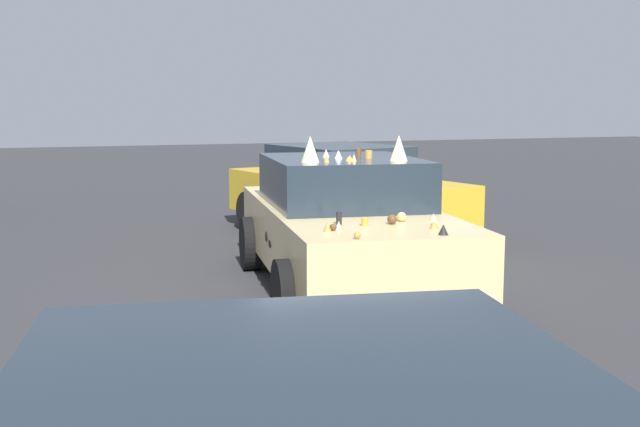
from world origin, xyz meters
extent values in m
plane|color=#2D2D30|center=(0.00, 0.00, 0.00)|extent=(60.00, 60.00, 0.00)
cube|color=#D8BC7F|center=(0.00, 0.00, 0.63)|extent=(4.58, 2.27, 0.69)
cube|color=#1E2833|center=(0.14, -0.02, 1.24)|extent=(2.17, 1.84, 0.53)
cylinder|color=black|center=(-1.46, -0.73, 0.34)|extent=(0.70, 0.30, 0.68)
cylinder|color=black|center=(-1.24, 1.06, 0.34)|extent=(0.70, 0.30, 0.68)
cylinder|color=black|center=(1.24, -1.06, 0.34)|extent=(0.70, 0.30, 0.68)
cylinder|color=black|center=(1.46, 0.73, 0.34)|extent=(0.70, 0.30, 0.68)
ellipsoid|color=black|center=(-1.77, -0.67, 0.59)|extent=(0.19, 0.04, 0.12)
ellipsoid|color=black|center=(0.19, 0.86, 0.64)|extent=(0.14, 0.04, 0.12)
ellipsoid|color=black|center=(-0.06, 0.90, 0.61)|extent=(0.15, 0.04, 0.09)
ellipsoid|color=black|center=(-0.35, -0.85, 0.71)|extent=(0.15, 0.04, 0.15)
ellipsoid|color=black|center=(1.62, -1.09, 0.48)|extent=(0.17, 0.04, 0.09)
ellipsoid|color=black|center=(-0.97, -0.77, 0.81)|extent=(0.11, 0.03, 0.15)
ellipsoid|color=black|center=(0.82, -0.99, 0.70)|extent=(0.17, 0.04, 0.14)
ellipsoid|color=black|center=(1.64, 0.69, 0.61)|extent=(0.15, 0.04, 0.08)
ellipsoid|color=black|center=(-1.52, -0.70, 0.77)|extent=(0.14, 0.04, 0.11)
ellipsoid|color=black|center=(-1.87, -0.66, 0.75)|extent=(0.17, 0.04, 0.14)
cone|color=black|center=(-2.06, -0.12, 1.02)|extent=(0.12, 0.12, 0.10)
cone|color=tan|center=(-1.32, -0.41, 1.01)|extent=(0.12, 0.12, 0.07)
sphere|color=silver|center=(-1.53, -0.30, 1.00)|extent=(0.06, 0.06, 0.06)
cone|color=#A87A38|center=(-1.56, 0.77, 1.02)|extent=(0.11, 0.11, 0.08)
cone|color=gray|center=(-1.40, 0.61, 1.01)|extent=(0.06, 0.06, 0.07)
sphere|color=#51381E|center=(-1.37, 0.05, 1.02)|extent=(0.09, 0.09, 0.09)
cone|color=#A87A38|center=(-1.75, -0.19, 1.02)|extent=(0.12, 0.12, 0.09)
cylinder|color=black|center=(-1.22, 0.54, 1.03)|extent=(0.06, 0.06, 0.12)
cylinder|color=orange|center=(-1.38, 0.33, 1.01)|extent=(0.09, 0.09, 0.07)
sphere|color=#51381E|center=(-1.54, 0.71, 1.01)|extent=(0.06, 0.06, 0.06)
sphere|color=tan|center=(-1.25, -0.10, 1.02)|extent=(0.09, 0.09, 0.09)
sphere|color=#A87A38|center=(-2.01, 0.66, 1.00)|extent=(0.06, 0.06, 0.06)
cylinder|color=#51381E|center=(0.14, -0.21, 1.55)|extent=(0.08, 0.08, 0.10)
cone|color=gray|center=(0.30, 0.12, 1.55)|extent=(0.11, 0.11, 0.09)
cone|color=orange|center=(-0.28, 0.06, 1.53)|extent=(0.09, 0.09, 0.06)
cone|color=silver|center=(0.05, 0.07, 1.55)|extent=(0.09, 0.09, 0.09)
cone|color=#A87A38|center=(-0.41, 0.37, 1.54)|extent=(0.08, 0.08, 0.08)
cone|color=tan|center=(-0.38, 0.05, 1.54)|extent=(0.07, 0.07, 0.08)
cylinder|color=#A87A38|center=(-0.08, -0.24, 1.54)|extent=(0.11, 0.11, 0.09)
cone|color=beige|center=(-0.46, -0.43, 1.64)|extent=(0.19, 0.19, 0.27)
cone|color=beige|center=(-0.34, 0.53, 1.64)|extent=(0.19, 0.19, 0.27)
cube|color=gold|center=(3.19, -1.18, 0.63)|extent=(4.68, 2.72, 0.69)
cube|color=#1E2833|center=(3.29, -1.15, 1.21)|extent=(2.23, 1.99, 0.47)
cylinder|color=black|center=(2.08, -2.36, 0.33)|extent=(0.70, 0.37, 0.66)
cylinder|color=black|center=(1.66, -0.66, 0.33)|extent=(0.70, 0.37, 0.66)
cylinder|color=black|center=(4.72, -1.70, 0.33)|extent=(0.70, 0.37, 0.66)
cylinder|color=black|center=(4.30, 0.00, 0.33)|extent=(0.70, 0.37, 0.66)
camera|label=1|loc=(-8.08, 3.11, 2.14)|focal=44.04mm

